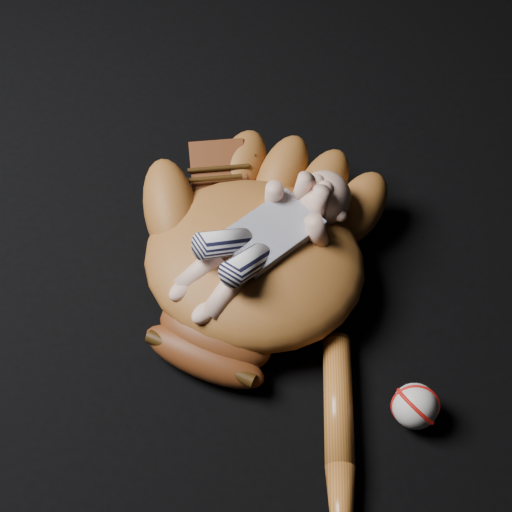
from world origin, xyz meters
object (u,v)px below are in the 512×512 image
newborn_baby (259,241)px  baseball (415,406)px  baseball_glove (254,254)px  baseball_bat (341,485)px

newborn_baby → baseball: newborn_baby is taller
baseball_glove → newborn_baby: newborn_baby is taller
baseball_glove → baseball_bat: bearing=-45.5°
baseball_glove → baseball: baseball_glove is taller
baseball_glove → baseball: bearing=-20.1°
newborn_baby → baseball: 0.34m
baseball_glove → baseball: size_ratio=7.55×
baseball_glove → baseball_bat: size_ratio=1.11×
baseball_glove → newborn_baby: size_ratio=1.52×
baseball_glove → newborn_baby: bearing=-24.6°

